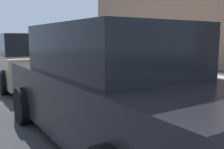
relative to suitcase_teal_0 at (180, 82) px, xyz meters
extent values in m
plane|color=#333335|center=(3.96, 0.48, -0.53)|extent=(40.00, 40.00, 0.00)
cube|color=#ADA89E|center=(3.96, -2.02, -0.46)|extent=(18.00, 5.00, 0.14)
cube|color=#0F606B|center=(0.00, 0.00, 0.00)|extent=(0.40, 0.25, 0.77)
cube|color=black|center=(0.00, 0.00, 0.00)|extent=(0.40, 0.07, 0.78)
cylinder|color=gray|center=(-0.16, -0.01, 0.48)|extent=(0.02, 0.02, 0.19)
cylinder|color=gray|center=(0.16, 0.01, 0.48)|extent=(0.02, 0.02, 0.19)
cylinder|color=black|center=(0.00, 0.00, 0.58)|extent=(0.33, 0.04, 0.02)
cylinder|color=black|center=(-0.17, -0.01, -0.36)|extent=(0.05, 0.02, 0.04)
cylinder|color=black|center=(0.17, 0.01, -0.36)|extent=(0.05, 0.02, 0.04)
cube|color=red|center=(0.48, -0.07, -0.02)|extent=(0.44, 0.28, 0.73)
cube|color=black|center=(0.48, -0.07, -0.02)|extent=(0.44, 0.07, 0.74)
cylinder|color=gray|center=(0.29, -0.07, 0.48)|extent=(0.02, 0.02, 0.28)
cylinder|color=gray|center=(0.66, -0.06, 0.48)|extent=(0.02, 0.02, 0.28)
cylinder|color=black|center=(0.48, -0.07, 0.62)|extent=(0.37, 0.04, 0.02)
cylinder|color=black|center=(0.29, -0.07, -0.36)|extent=(0.04, 0.02, 0.04)
cylinder|color=black|center=(0.67, -0.06, -0.36)|extent=(0.04, 0.02, 0.04)
cube|color=#59601E|center=(0.93, -0.02, -0.12)|extent=(0.34, 0.19, 0.53)
cube|color=black|center=(0.93, -0.02, -0.12)|extent=(0.35, 0.04, 0.54)
cylinder|color=gray|center=(0.79, -0.02, 0.27)|extent=(0.02, 0.02, 0.25)
cylinder|color=gray|center=(1.07, -0.02, 0.27)|extent=(0.02, 0.02, 0.25)
cylinder|color=black|center=(0.93, -0.02, 0.39)|extent=(0.28, 0.03, 0.02)
cylinder|color=black|center=(0.79, -0.02, -0.36)|extent=(0.04, 0.02, 0.04)
cylinder|color=black|center=(1.08, -0.02, -0.36)|extent=(0.04, 0.02, 0.04)
cube|color=black|center=(1.41, -0.09, -0.02)|extent=(0.50, 0.29, 0.73)
cube|color=black|center=(1.41, -0.09, -0.02)|extent=(0.50, 0.08, 0.74)
cylinder|color=gray|center=(1.20, -0.08, 0.45)|extent=(0.02, 0.02, 0.22)
cylinder|color=gray|center=(1.63, -0.11, 0.45)|extent=(0.02, 0.02, 0.22)
cylinder|color=black|center=(1.41, -0.09, 0.56)|extent=(0.43, 0.05, 0.02)
cylinder|color=black|center=(1.20, -0.08, -0.36)|extent=(0.05, 0.02, 0.04)
cylinder|color=black|center=(1.63, -0.11, -0.36)|extent=(0.05, 0.02, 0.04)
cube|color=#9EA0A8|center=(1.96, -0.01, -0.01)|extent=(0.47, 0.23, 0.75)
cube|color=black|center=(1.96, -0.01, -0.01)|extent=(0.47, 0.04, 0.77)
cylinder|color=gray|center=(1.76, 0.00, 0.39)|extent=(0.02, 0.02, 0.04)
cylinder|color=gray|center=(2.16, -0.01, 0.39)|extent=(0.02, 0.02, 0.04)
cylinder|color=black|center=(1.96, -0.01, 0.41)|extent=(0.41, 0.03, 0.02)
cylinder|color=black|center=(1.75, 0.00, -0.36)|extent=(0.04, 0.02, 0.04)
cylinder|color=black|center=(2.17, -0.01, -0.36)|extent=(0.04, 0.02, 0.04)
cube|color=navy|center=(2.48, -0.11, -0.11)|extent=(0.46, 0.24, 0.55)
cube|color=black|center=(2.48, -0.11, -0.11)|extent=(0.46, 0.07, 0.56)
cylinder|color=gray|center=(2.29, -0.10, 0.18)|extent=(0.02, 0.02, 0.04)
cylinder|color=gray|center=(2.68, -0.12, 0.18)|extent=(0.02, 0.02, 0.04)
cylinder|color=black|center=(2.48, -0.11, 0.20)|extent=(0.39, 0.05, 0.02)
cylinder|color=black|center=(2.29, -0.09, -0.36)|extent=(0.05, 0.02, 0.04)
cylinder|color=black|center=(2.68, -0.12, -0.36)|extent=(0.05, 0.02, 0.04)
cube|color=maroon|center=(2.97, -0.07, -0.10)|extent=(0.40, 0.22, 0.57)
cube|color=black|center=(2.97, -0.07, -0.10)|extent=(0.39, 0.07, 0.58)
cylinder|color=gray|center=(2.81, -0.06, 0.34)|extent=(0.02, 0.02, 0.31)
cylinder|color=gray|center=(3.13, -0.09, 0.34)|extent=(0.02, 0.02, 0.31)
cylinder|color=black|center=(2.97, -0.07, 0.50)|extent=(0.32, 0.05, 0.02)
cylinder|color=black|center=(2.80, -0.06, -0.36)|extent=(0.05, 0.02, 0.04)
cylinder|color=black|center=(3.13, -0.09, -0.36)|extent=(0.05, 0.02, 0.04)
cube|color=#0F606B|center=(3.42, -0.09, -0.11)|extent=(0.40, 0.23, 0.55)
cube|color=black|center=(3.42, -0.09, -0.11)|extent=(0.41, 0.05, 0.56)
cylinder|color=gray|center=(3.25, -0.10, 0.25)|extent=(0.02, 0.02, 0.19)
cylinder|color=gray|center=(3.59, -0.09, 0.25)|extent=(0.02, 0.02, 0.19)
cylinder|color=black|center=(3.42, -0.09, 0.35)|extent=(0.34, 0.03, 0.02)
cylinder|color=black|center=(3.25, -0.10, -0.36)|extent=(0.04, 0.02, 0.04)
cylinder|color=black|center=(3.60, -0.09, -0.36)|extent=(0.04, 0.02, 0.04)
cylinder|color=red|center=(4.14, -0.04, -0.11)|extent=(0.20, 0.20, 0.55)
sphere|color=red|center=(4.14, -0.04, 0.22)|extent=(0.21, 0.21, 0.21)
cylinder|color=red|center=(4.29, -0.04, -0.08)|extent=(0.09, 0.10, 0.09)
cylinder|color=red|center=(3.99, -0.04, -0.08)|extent=(0.09, 0.10, 0.09)
cylinder|color=#333338|center=(4.70, 0.11, 0.02)|extent=(0.13, 0.13, 0.81)
cube|color=black|center=(-0.90, 2.29, 0.06)|extent=(4.64, 1.93, 0.82)
cube|color=black|center=(-0.90, 2.29, 0.81)|extent=(2.45, 1.69, 0.67)
cylinder|color=black|center=(0.48, 3.22, -0.21)|extent=(0.65, 0.25, 0.64)
cylinder|color=black|center=(0.56, 1.49, -0.21)|extent=(0.65, 0.25, 0.64)
cube|color=tan|center=(4.50, 2.29, 0.04)|extent=(4.39, 1.77, 0.79)
cube|color=black|center=(4.50, 2.29, 0.76)|extent=(2.29, 1.62, 0.64)
cylinder|color=black|center=(5.85, 1.40, -0.21)|extent=(0.64, 0.22, 0.64)
cylinder|color=black|center=(3.15, 3.18, -0.21)|extent=(0.64, 0.22, 0.64)
cylinder|color=black|center=(3.14, 1.41, -0.21)|extent=(0.64, 0.22, 0.64)
cube|color=#141E4C|center=(9.50, 2.29, 0.03)|extent=(4.33, 1.98, 0.76)
cube|color=black|center=(9.50, 2.29, 0.72)|extent=(2.29, 1.72, 0.62)
cylinder|color=black|center=(10.76, 1.34, -0.21)|extent=(0.65, 0.26, 0.64)
cylinder|color=black|center=(8.13, 1.49, -0.21)|extent=(0.65, 0.26, 0.64)
cylinder|color=black|center=(15.97, 1.41, -0.21)|extent=(0.65, 0.24, 0.64)
cylinder|color=black|center=(13.06, 1.32, -0.21)|extent=(0.65, 0.24, 0.64)
camera|label=1|loc=(-4.04, 4.06, 0.97)|focal=41.11mm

